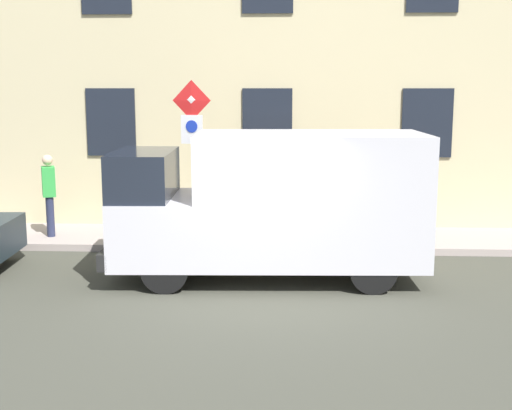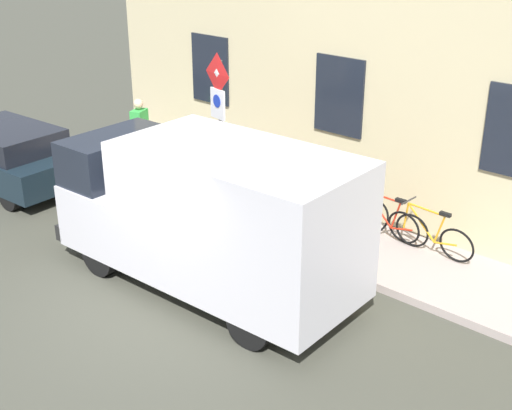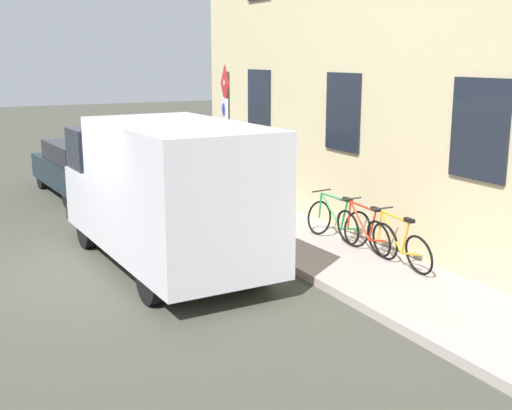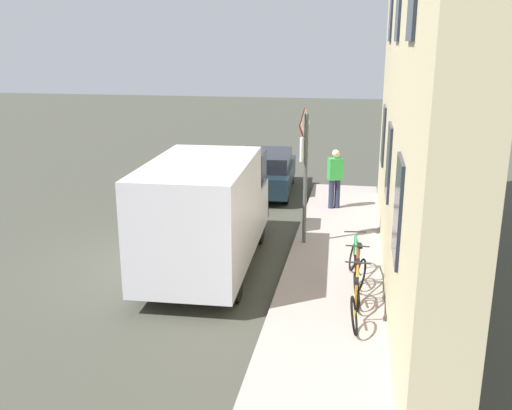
% 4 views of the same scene
% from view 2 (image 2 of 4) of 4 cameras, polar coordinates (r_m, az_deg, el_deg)
% --- Properties ---
extents(ground_plane, '(80.00, 80.00, 0.00)m').
position_cam_2_polar(ground_plane, '(11.18, -8.16, -8.12)').
color(ground_plane, '#3E3E34').
extents(sidewalk_slab, '(2.08, 14.72, 0.14)m').
position_cam_2_polar(sidewalk_slab, '(13.51, 3.86, -1.77)').
color(sidewalk_slab, gray).
rests_on(sidewalk_slab, ground_plane).
extents(building_facade, '(0.75, 12.72, 7.72)m').
position_cam_2_polar(building_facade, '(13.50, 8.09, 14.91)').
color(building_facade, '#C5B68B').
rests_on(building_facade, ground_plane).
extents(sign_post_stacked, '(0.20, 0.55, 3.12)m').
position_cam_2_polar(sign_post_stacked, '(13.03, -3.06, 7.53)').
color(sign_post_stacked, '#474C47').
rests_on(sign_post_stacked, sidewalk_slab).
extents(delivery_van, '(2.22, 5.41, 2.50)m').
position_cam_2_polar(delivery_van, '(10.97, -3.82, -0.69)').
color(delivery_van, silver).
rests_on(delivery_van, ground_plane).
extents(parked_hatchback, '(1.98, 4.10, 1.38)m').
position_cam_2_polar(parked_hatchback, '(16.39, -19.98, 3.94)').
color(parked_hatchback, black).
rests_on(parked_hatchback, ground_plane).
extents(bicycle_orange, '(0.46, 1.71, 0.89)m').
position_cam_2_polar(bicycle_orange, '(12.53, 14.09, -2.34)').
color(bicycle_orange, black).
rests_on(bicycle_orange, sidewalk_slab).
extents(bicycle_red, '(0.46, 1.71, 0.89)m').
position_cam_2_polar(bicycle_red, '(12.91, 10.69, -1.24)').
color(bicycle_red, black).
rests_on(bicycle_red, sidewalk_slab).
extents(bicycle_green, '(0.51, 1.72, 0.89)m').
position_cam_2_polar(bicycle_green, '(13.33, 7.51, -0.20)').
color(bicycle_green, black).
rests_on(bicycle_green, sidewalk_slab).
extents(pedestrian, '(0.47, 0.39, 1.72)m').
position_cam_2_polar(pedestrian, '(16.00, -9.51, 5.87)').
color(pedestrian, '#262B47').
rests_on(pedestrian, sidewalk_slab).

